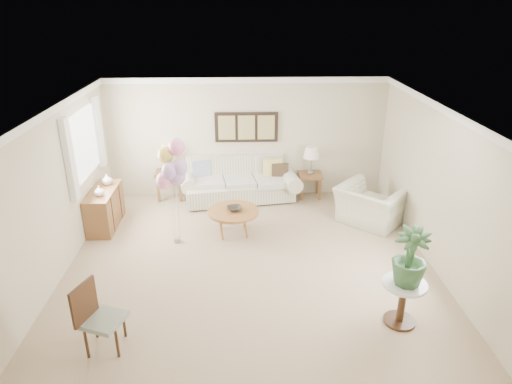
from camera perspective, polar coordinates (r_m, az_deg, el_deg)
ground_plane at (r=7.71m, az=-0.74°, el=-8.97°), size 6.00×6.00×0.00m
room_shell at (r=7.07m, az=-1.71°, el=2.66°), size 6.04×6.04×2.60m
wall_art_triptych at (r=9.83m, az=-1.20°, el=8.09°), size 1.35×0.06×0.65m
sofa at (r=9.97m, az=-2.09°, el=1.15°), size 2.69×1.31×0.94m
end_table_left at (r=10.13m, az=-10.72°, el=2.10°), size 0.59×0.53×0.64m
end_table_right at (r=10.10m, az=6.79°, el=1.83°), size 0.50×0.46×0.55m
lamp_left at (r=9.94m, az=-10.96°, el=5.18°), size 0.35×0.35×0.61m
lamp_right at (r=9.91m, az=6.94°, el=4.83°), size 0.35×0.35×0.61m
coffee_table at (r=8.45m, az=-2.84°, el=-2.54°), size 0.95×0.95×0.48m
decor_bowl at (r=8.43m, az=-2.71°, el=-2.09°), size 0.32×0.32×0.07m
armchair at (r=9.15m, az=14.09°, el=-1.62°), size 1.55×1.54×0.76m
side_table at (r=6.51m, az=17.95°, el=-11.89°), size 0.59×0.59×0.64m
potted_plant at (r=6.21m, az=18.69°, el=-7.68°), size 0.60×0.60×0.81m
accent_chair at (r=6.14m, az=-19.23°, el=-14.34°), size 0.60×0.59×0.94m
credenza at (r=9.24m, az=-18.37°, el=-1.95°), size 0.46×1.20×0.74m
vase_white at (r=8.84m, az=-19.02°, el=0.15°), size 0.21×0.21×0.19m
vase_sage at (r=9.33m, az=-18.13°, el=1.51°), size 0.26×0.26×0.21m
balloon_cluster at (r=7.84m, az=-10.44°, el=3.11°), size 0.55×0.44×1.96m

